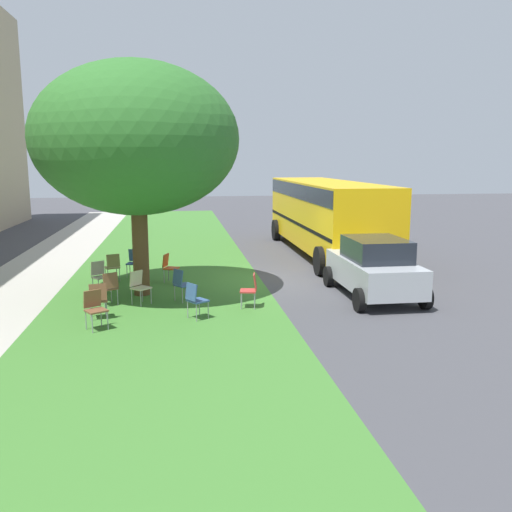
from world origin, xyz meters
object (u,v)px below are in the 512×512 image
street_tree (136,139)px  chair_1 (195,298)px  chair_8 (169,266)px  school_bus (326,210)px  chair_2 (113,265)px  chair_3 (109,286)px  chair_4 (134,261)px  parked_car (374,267)px  chair_0 (98,298)px  chair_9 (139,285)px  chair_7 (251,288)px  chair_5 (181,282)px  chair_10 (95,307)px  chair_6 (100,274)px

street_tree → chair_1: bearing=-151.8°
chair_8 → school_bus: (4.28, -6.14, 1.24)m
chair_2 → chair_3: same height
chair_1 → chair_4: same height
school_bus → street_tree: bearing=130.0°
chair_3 → parked_car: 7.10m
chair_0 → chair_4: (4.77, -0.49, 0.00)m
chair_9 → school_bus: (6.79, -6.88, 1.24)m
chair_7 → school_bus: 8.66m
chair_0 → chair_5: bearing=-55.2°
chair_1 → school_bus: size_ratio=0.08×
chair_4 → chair_5: size_ratio=1.00×
chair_9 → chair_4: bearing=6.2°
street_tree → school_bus: bearing=-50.0°
chair_1 → parked_car: size_ratio=0.24×
chair_9 → parked_car: size_ratio=0.24×
chair_3 → chair_5: bearing=-85.3°
chair_4 → chair_0: bearing=174.1°
chair_1 → chair_10: 2.28m
chair_2 → chair_8: same height
chair_0 → chair_3: bearing=-5.2°
street_tree → chair_5: bearing=-130.0°
chair_2 → chair_10: same height
street_tree → chair_5: size_ratio=7.18×
chair_1 → parked_car: bearing=-74.0°
street_tree → parked_car: street_tree is taller
chair_6 → school_bus: 9.73m
school_bus → chair_1: bearing=146.8°
chair_7 → chair_8: same height
parked_car → school_bus: size_ratio=0.36×
chair_5 → parked_car: 5.25m
chair_0 → chair_8: 4.09m
chair_8 → street_tree: bearing=153.4°
parked_car → school_bus: 7.04m
chair_7 → chair_10: size_ratio=1.00×
chair_1 → chair_10: bearing=101.3°
chair_2 → school_bus: bearing=-63.2°
chair_7 → chair_9: 2.94m
chair_6 → chair_9: bearing=-141.6°
chair_1 → chair_2: (4.40, 2.39, 0.00)m
chair_2 → chair_0: bearing=-178.4°
street_tree → chair_10: (-3.05, 0.84, -3.75)m
chair_5 → school_bus: school_bus is taller
street_tree → chair_2: (1.80, 0.99, -3.75)m
street_tree → chair_10: street_tree is taller
chair_3 → school_bus: (6.83, -7.64, 1.24)m
chair_0 → chair_6: same height
chair_4 → chair_5: bearing=-156.6°
chair_3 → parked_car: parked_car is taller
chair_0 → chair_6: 2.79m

